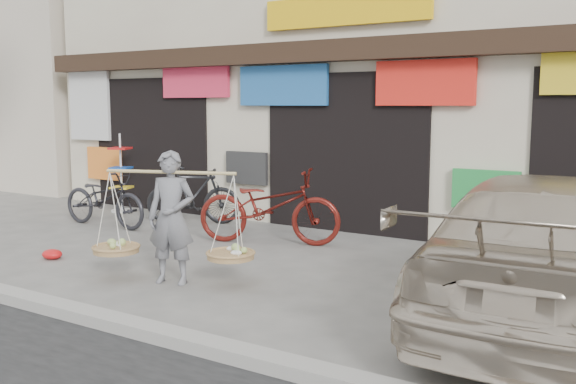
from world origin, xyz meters
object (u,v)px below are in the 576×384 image
Objects in this scene: bike_1 at (193,195)px; street_vendor at (171,223)px; bike_0 at (104,198)px; suv at (557,248)px; bike_2 at (269,206)px; display_rack at (121,180)px.

street_vendor is at bearing -167.59° from bike_1.
street_vendor reaches higher than bike_0.
bike_0 is 7.80m from suv.
street_vendor reaches higher than bike_2.
bike_1 is at bearing -6.27° from display_rack.
bike_2 is 0.43× the size of suv.
street_vendor is at bearing 165.36° from bike_2.
suv is at bearing -132.64° from bike_1.
display_rack is (-0.95, 1.31, 0.13)m from bike_0.
suv reaches higher than bike_2.
suv is 3.29× the size of display_rack.
bike_2 is at bearing -83.35° from bike_0.
suv is (4.19, 1.04, -0.00)m from street_vendor.
bike_1 is 2.27m from bike_2.
street_vendor reaches higher than bike_1.
display_rack is (-8.68, 2.38, -0.10)m from suv.
bike_2 is 4.34m from display_rack.
bike_0 is at bearing 129.70° from street_vendor.
bike_2 is at bearing -132.58° from bike_1.
street_vendor is 1.23× the size of display_rack.
bike_2 is (3.28, 0.38, 0.08)m from bike_0.
suv is at bearing -5.44° from street_vendor.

